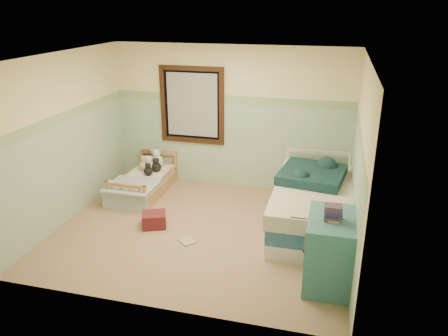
% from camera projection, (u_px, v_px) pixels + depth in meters
% --- Properties ---
extents(floor, '(4.20, 3.60, 0.02)m').
position_uv_depth(floor, '(202.00, 231.00, 6.46)').
color(floor, '#896D4E').
rests_on(floor, ground).
extents(ceiling, '(4.20, 3.60, 0.02)m').
position_uv_depth(ceiling, '(198.00, 56.00, 5.57)').
color(ceiling, silver).
rests_on(ceiling, wall_back).
extents(wall_back, '(4.20, 0.04, 2.50)m').
position_uv_depth(wall_back, '(231.00, 118.00, 7.64)').
color(wall_back, beige).
rests_on(wall_back, floor).
extents(wall_front, '(4.20, 0.04, 2.50)m').
position_uv_depth(wall_front, '(147.00, 205.00, 4.38)').
color(wall_front, beige).
rests_on(wall_front, floor).
extents(wall_left, '(0.04, 3.60, 2.50)m').
position_uv_depth(wall_left, '(65.00, 139.00, 6.50)').
color(wall_left, beige).
rests_on(wall_left, floor).
extents(wall_right, '(0.04, 3.60, 2.50)m').
position_uv_depth(wall_right, '(359.00, 163.00, 5.53)').
color(wall_right, beige).
rests_on(wall_right, floor).
extents(wainscot_mint, '(4.20, 0.01, 1.50)m').
position_uv_depth(wainscot_mint, '(231.00, 146.00, 7.81)').
color(wainscot_mint, '#97B997').
rests_on(wainscot_mint, floor).
extents(border_strip, '(4.20, 0.01, 0.15)m').
position_uv_depth(border_strip, '(231.00, 100.00, 7.52)').
color(border_strip, '#47824D').
rests_on(border_strip, wall_back).
extents(window_frame, '(1.16, 0.06, 1.36)m').
position_uv_depth(window_frame, '(192.00, 105.00, 7.70)').
color(window_frame, black).
rests_on(window_frame, wall_back).
extents(window_blinds, '(0.92, 0.01, 1.12)m').
position_uv_depth(window_blinds, '(192.00, 105.00, 7.71)').
color(window_blinds, beige).
rests_on(window_blinds, window_frame).
extents(toddler_bed_frame, '(0.72, 1.45, 0.19)m').
position_uv_depth(toddler_bed_frame, '(144.00, 188.00, 7.70)').
color(toddler_bed_frame, '#945C38').
rests_on(toddler_bed_frame, floor).
extents(toddler_mattress, '(0.66, 1.39, 0.12)m').
position_uv_depth(toddler_mattress, '(144.00, 180.00, 7.64)').
color(toddler_mattress, white).
rests_on(toddler_mattress, toddler_bed_frame).
extents(patchwork_quilt, '(0.79, 0.72, 0.03)m').
position_uv_depth(patchwork_quilt, '(132.00, 186.00, 7.21)').
color(patchwork_quilt, '#6796D9').
rests_on(patchwork_quilt, toddler_mattress).
extents(plush_bed_brown, '(0.22, 0.22, 0.22)m').
position_uv_depth(plush_bed_brown, '(147.00, 160.00, 8.07)').
color(plush_bed_brown, brown).
rests_on(plush_bed_brown, toddler_mattress).
extents(plush_bed_white, '(0.23, 0.23, 0.23)m').
position_uv_depth(plush_bed_white, '(157.00, 161.00, 8.02)').
color(plush_bed_white, white).
rests_on(plush_bed_white, toddler_mattress).
extents(plush_bed_tan, '(0.19, 0.19, 0.19)m').
position_uv_depth(plush_bed_tan, '(144.00, 165.00, 7.87)').
color(plush_bed_tan, tan).
rests_on(plush_bed_tan, toddler_mattress).
extents(plush_bed_dark, '(0.18, 0.18, 0.18)m').
position_uv_depth(plush_bed_dark, '(156.00, 167.00, 7.81)').
color(plush_bed_dark, black).
rests_on(plush_bed_dark, toddler_mattress).
extents(plush_floor_cream, '(0.24, 0.24, 0.24)m').
position_uv_depth(plush_floor_cream, '(114.00, 193.00, 7.43)').
color(plush_floor_cream, silver).
rests_on(plush_floor_cream, floor).
extents(plush_floor_tan, '(0.22, 0.22, 0.22)m').
position_uv_depth(plush_floor_tan, '(119.00, 201.00, 7.15)').
color(plush_floor_tan, tan).
rests_on(plush_floor_tan, floor).
extents(twin_bed_frame, '(1.07, 2.13, 0.22)m').
position_uv_depth(twin_bed_frame, '(311.00, 221.00, 6.50)').
color(twin_bed_frame, silver).
rests_on(twin_bed_frame, floor).
extents(twin_boxspring, '(1.07, 2.13, 0.22)m').
position_uv_depth(twin_boxspring, '(312.00, 207.00, 6.42)').
color(twin_boxspring, navy).
rests_on(twin_boxspring, twin_bed_frame).
extents(twin_mattress, '(1.11, 2.17, 0.22)m').
position_uv_depth(twin_mattress, '(313.00, 194.00, 6.35)').
color(twin_mattress, beige).
rests_on(twin_mattress, twin_boxspring).
extents(teal_blanket, '(1.04, 1.08, 0.14)m').
position_uv_depth(teal_blanket, '(312.00, 174.00, 6.56)').
color(teal_blanket, black).
rests_on(teal_blanket, twin_mattress).
extents(dresser, '(0.53, 0.85, 0.85)m').
position_uv_depth(dresser, '(329.00, 250.00, 5.13)').
color(dresser, '#387374').
rests_on(dresser, floor).
extents(book_stack, '(0.19, 0.15, 0.19)m').
position_uv_depth(book_stack, '(333.00, 213.00, 4.88)').
color(book_stack, brown).
rests_on(book_stack, dresser).
extents(red_pillow, '(0.44, 0.41, 0.22)m').
position_uv_depth(red_pillow, '(154.00, 220.00, 6.53)').
color(red_pillow, '#A42833').
rests_on(red_pillow, floor).
extents(floor_book, '(0.30, 0.29, 0.02)m').
position_uv_depth(floor_book, '(187.00, 241.00, 6.14)').
color(floor_book, '#F0A23E').
rests_on(floor_book, floor).
extents(extra_plush_0, '(0.20, 0.20, 0.20)m').
position_uv_depth(extra_plush_0, '(148.00, 164.00, 7.94)').
color(extra_plush_0, black).
rests_on(extra_plush_0, toddler_mattress).
extents(extra_plush_1, '(0.16, 0.16, 0.16)m').
position_uv_depth(extra_plush_1, '(148.00, 171.00, 7.64)').
color(extra_plush_1, black).
rests_on(extra_plush_1, toddler_mattress).
extents(extra_plush_2, '(0.19, 0.19, 0.19)m').
position_uv_depth(extra_plush_2, '(150.00, 166.00, 7.85)').
color(extra_plush_2, white).
rests_on(extra_plush_2, toddler_mattress).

